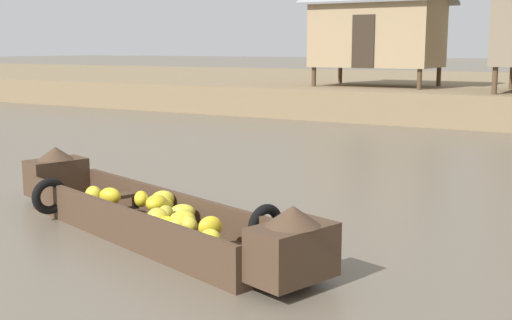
# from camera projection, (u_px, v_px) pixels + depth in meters

# --- Properties ---
(ground_plane) EXTENTS (300.00, 300.00, 0.00)m
(ground_plane) POSITION_uv_depth(u_px,v_px,m) (261.00, 178.00, 12.27)
(ground_plane) COLOR #665B4C
(riverbank_strip) EXTENTS (160.00, 20.00, 1.03)m
(riverbank_strip) POSITION_uv_depth(u_px,v_px,m) (480.00, 92.00, 28.69)
(riverbank_strip) COLOR #7F6B4C
(riverbank_strip) RESTS_ON ground
(banana_boat) EXTENTS (5.78, 2.61, 0.87)m
(banana_boat) POSITION_uv_depth(u_px,v_px,m) (149.00, 214.00, 8.46)
(banana_boat) COLOR #473323
(banana_boat) RESTS_ON ground
(stilt_house_left) EXTENTS (4.97, 3.32, 3.80)m
(stilt_house_left) POSITION_uv_depth(u_px,v_px,m) (378.00, 31.00, 23.54)
(stilt_house_left) COLOR #4C3826
(stilt_house_left) RESTS_ON riverbank_strip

